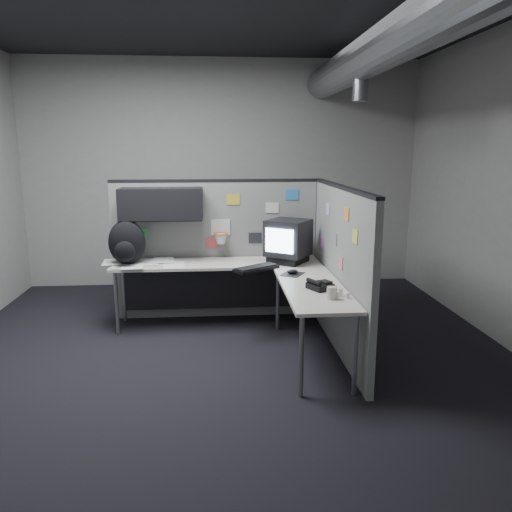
{
  "coord_description": "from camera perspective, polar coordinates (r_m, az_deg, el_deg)",
  "views": [
    {
      "loc": [
        -0.1,
        -4.46,
        1.98
      ],
      "look_at": [
        0.29,
        0.35,
        0.93
      ],
      "focal_mm": 35.0,
      "sensor_mm": 36.0,
      "label": 1
    }
  ],
  "objects": [
    {
      "name": "desk",
      "position": [
        5.34,
        -1.82,
        -2.57
      ],
      "size": [
        2.31,
        2.11,
        0.73
      ],
      "color": "beige",
      "rests_on": "ground"
    },
    {
      "name": "mouse",
      "position": [
        5.04,
        4.2,
        -1.91
      ],
      "size": [
        0.28,
        0.3,
        0.05
      ],
      "rotation": [
        0.0,
        0.0,
        0.24
      ],
      "color": "black",
      "rests_on": "desk"
    },
    {
      "name": "bottles",
      "position": [
        4.33,
        9.47,
        -4.2
      ],
      "size": [
        0.14,
        0.16,
        0.08
      ],
      "rotation": [
        0.0,
        0.0,
        0.29
      ],
      "color": "silver",
      "rests_on": "desk"
    },
    {
      "name": "phone",
      "position": [
        4.54,
        7.29,
        -3.35
      ],
      "size": [
        0.25,
        0.26,
        0.09
      ],
      "rotation": [
        0.0,
        0.0,
        0.32
      ],
      "color": "black",
      "rests_on": "desk"
    },
    {
      "name": "partition_back",
      "position": [
        5.78,
        -6.08,
        2.39
      ],
      "size": [
        2.44,
        0.42,
        1.63
      ],
      "color": "gray",
      "rests_on": "ground"
    },
    {
      "name": "cup",
      "position": [
        4.25,
        8.61,
        -4.21
      ],
      "size": [
        0.08,
        0.08,
        0.11
      ],
      "primitive_type": "cylinder",
      "rotation": [
        0.0,
        0.0,
        -0.01
      ],
      "color": "beige",
      "rests_on": "desk"
    },
    {
      "name": "monitor",
      "position": [
        5.53,
        3.69,
        1.78
      ],
      "size": [
        0.58,
        0.58,
        0.48
      ],
      "rotation": [
        0.0,
        0.0,
        0.19
      ],
      "color": "black",
      "rests_on": "desk"
    },
    {
      "name": "keyboard",
      "position": [
        5.2,
        0.03,
        -1.4
      ],
      "size": [
        0.51,
        0.43,
        0.04
      ],
      "rotation": [
        0.0,
        0.0,
        -0.18
      ],
      "color": "black",
      "rests_on": "desk"
    },
    {
      "name": "papers",
      "position": [
        5.61,
        -12.83,
        -0.81
      ],
      "size": [
        0.92,
        0.63,
        0.02
      ],
      "rotation": [
        0.0,
        0.0,
        0.1
      ],
      "color": "white",
      "rests_on": "desk"
    },
    {
      "name": "partition_right",
      "position": [
        4.96,
        9.52,
        -1.44
      ],
      "size": [
        0.07,
        2.23,
        1.63
      ],
      "color": "gray",
      "rests_on": "ground"
    },
    {
      "name": "backpack",
      "position": [
        5.58,
        -14.55,
        1.42
      ],
      "size": [
        0.47,
        0.46,
        0.49
      ],
      "rotation": [
        0.0,
        0.0,
        -0.33
      ],
      "color": "black",
      "rests_on": "desk"
    },
    {
      "name": "room",
      "position": [
        4.51,
        3.87,
        13.71
      ],
      "size": [
        5.62,
        5.62,
        3.22
      ],
      "color": "black",
      "rests_on": "ground"
    }
  ]
}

